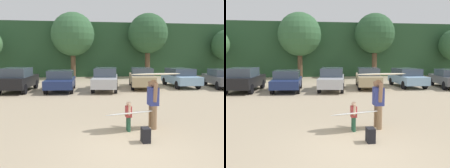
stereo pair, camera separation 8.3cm
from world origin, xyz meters
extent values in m
plane|color=tan|center=(0.00, 0.00, 0.00)|extent=(120.00, 120.00, 0.00)
cube|color=#284C2D|center=(0.00, 29.34, 3.20)|extent=(108.00, 12.00, 6.40)
cylinder|color=brown|center=(-1.56, 22.24, 1.41)|extent=(0.54, 0.54, 2.82)
sphere|color=#38663D|center=(-1.56, 22.24, 4.87)|extent=(4.81, 4.81, 4.81)
cylinder|color=brown|center=(7.00, 22.04, 1.55)|extent=(0.58, 0.58, 3.09)
sphere|color=#2D5633|center=(7.00, 22.04, 5.04)|extent=(4.57, 4.57, 4.57)
cube|color=black|center=(-5.51, 12.36, 0.72)|extent=(2.40, 4.54, 0.75)
cube|color=#3F4C5B|center=(-5.56, 11.94, 1.40)|extent=(2.00, 2.43, 0.62)
cylinder|color=black|center=(-6.20, 13.88, 0.35)|extent=(0.30, 0.71, 0.69)
cylinder|color=black|center=(-4.49, 13.68, 0.35)|extent=(0.30, 0.71, 0.69)
cylinder|color=black|center=(-4.82, 10.83, 0.35)|extent=(0.30, 0.71, 0.69)
cube|color=navy|center=(-2.50, 12.00, 0.62)|extent=(2.16, 4.30, 0.57)
cube|color=#3F4C5B|center=(-2.49, 12.14, 1.20)|extent=(1.89, 2.24, 0.59)
cylinder|color=black|center=(-3.28, 13.43, 0.34)|extent=(0.26, 0.69, 0.68)
cylinder|color=black|center=(-1.55, 13.33, 0.34)|extent=(0.26, 0.69, 0.68)
cylinder|color=black|center=(-3.44, 10.66, 0.34)|extent=(0.26, 0.69, 0.68)
cylinder|color=black|center=(-1.71, 10.56, 0.34)|extent=(0.26, 0.69, 0.68)
cube|color=silver|center=(0.78, 11.98, 0.69)|extent=(2.56, 4.99, 0.67)
cube|color=#3F4C5B|center=(0.82, 12.21, 1.34)|extent=(1.99, 2.56, 0.63)
cylinder|color=black|center=(0.29, 13.67, 0.35)|extent=(0.34, 0.73, 0.70)
cylinder|color=black|center=(1.83, 13.39, 0.35)|extent=(0.34, 0.73, 0.70)
cylinder|color=black|center=(-0.27, 10.58, 0.35)|extent=(0.34, 0.73, 0.70)
cylinder|color=black|center=(1.27, 10.30, 0.35)|extent=(0.34, 0.73, 0.70)
cube|color=tan|center=(3.79, 12.92, 0.68)|extent=(2.55, 5.02, 0.71)
cube|color=#3F4C5B|center=(3.76, 12.73, 1.32)|extent=(1.95, 2.41, 0.56)
cylinder|color=black|center=(3.30, 14.62, 0.32)|extent=(0.33, 0.68, 0.65)
cylinder|color=black|center=(4.84, 14.35, 0.32)|extent=(0.33, 0.68, 0.65)
cylinder|color=black|center=(2.75, 11.50, 0.32)|extent=(0.33, 0.68, 0.65)
cylinder|color=black|center=(4.28, 11.23, 0.32)|extent=(0.33, 0.68, 0.65)
cube|color=#84ADD1|center=(7.12, 12.99, 0.64)|extent=(1.93, 4.36, 0.63)
cube|color=#3F4C5B|center=(7.12, 13.20, 1.23)|extent=(1.75, 2.58, 0.56)
cylinder|color=black|center=(6.31, 14.43, 0.32)|extent=(0.23, 0.65, 0.64)
cylinder|color=black|center=(7.98, 14.41, 0.32)|extent=(0.23, 0.65, 0.64)
cylinder|color=black|center=(6.26, 11.58, 0.32)|extent=(0.23, 0.65, 0.64)
cylinder|color=black|center=(7.94, 11.55, 0.32)|extent=(0.23, 0.65, 0.64)
cube|color=#4C4F54|center=(10.23, 12.05, 0.64)|extent=(2.73, 4.77, 0.63)
cube|color=#3F4C5B|center=(10.22, 11.98, 1.21)|extent=(2.15, 2.55, 0.51)
cylinder|color=black|center=(9.67, 13.67, 0.33)|extent=(0.34, 0.69, 0.66)
cylinder|color=black|center=(9.11, 10.76, 0.33)|extent=(0.34, 0.69, 0.66)
cylinder|color=#8C6B4C|center=(1.23, 1.87, 0.42)|extent=(0.20, 0.20, 0.85)
cylinder|color=#8C6B4C|center=(1.22, 2.17, 0.42)|extent=(0.20, 0.20, 0.85)
cube|color=#333D8C|center=(1.23, 2.02, 1.17)|extent=(0.33, 0.44, 0.65)
sphere|color=#8C664C|center=(1.23, 2.02, 1.63)|extent=(0.27, 0.27, 0.27)
cylinder|color=#8C664C|center=(1.23, 1.78, 1.34)|extent=(0.15, 0.24, 0.70)
cylinder|color=#8C664C|center=(1.22, 2.26, 1.34)|extent=(0.15, 0.44, 0.67)
cylinder|color=#26593F|center=(0.28, 1.70, 0.25)|extent=(0.12, 0.12, 0.50)
cylinder|color=#26593F|center=(0.28, 1.88, 0.25)|extent=(0.12, 0.12, 0.50)
cube|color=#B23838|center=(0.28, 1.79, 0.69)|extent=(0.20, 0.26, 0.38)
sphere|color=#D8AD8C|center=(0.28, 1.79, 0.96)|extent=(0.16, 0.16, 0.16)
cylinder|color=#D8AD8C|center=(0.28, 1.65, 0.79)|extent=(0.09, 0.16, 0.41)
cylinder|color=#D8AD8C|center=(0.27, 1.93, 0.79)|extent=(0.09, 0.13, 0.41)
ellipsoid|color=beige|center=(1.28, 1.92, 1.97)|extent=(1.90, 0.67, 0.11)
ellipsoid|color=white|center=(0.42, 1.82, 0.63)|extent=(2.10, 1.05, 0.20)
cube|color=black|center=(0.55, 0.59, 0.23)|extent=(0.24, 0.34, 0.45)
camera|label=1|loc=(-1.60, -6.65, 2.67)|focal=40.77mm
camera|label=2|loc=(-1.52, -6.66, 2.67)|focal=40.77mm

